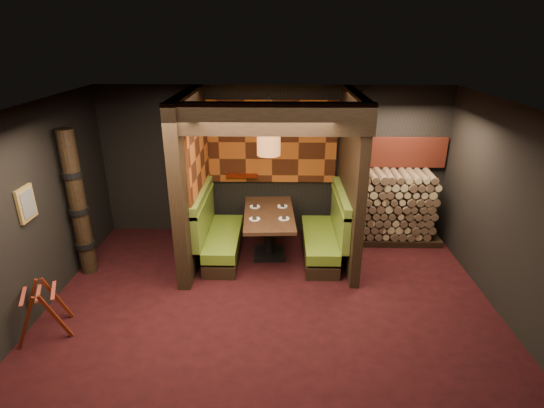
{
  "coord_description": "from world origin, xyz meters",
  "views": [
    {
      "loc": [
        0.11,
        -5.0,
        3.72
      ],
      "look_at": [
        0.0,
        1.3,
        1.15
      ],
      "focal_mm": 28.0,
      "sensor_mm": 36.0,
      "label": 1
    }
  ],
  "objects": [
    {
      "name": "floor",
      "position": [
        0.0,
        0.0,
        -0.01
      ],
      "size": [
        6.5,
        5.5,
        0.02
      ],
      "primitive_type": "cube",
      "color": "black",
      "rests_on": "ground"
    },
    {
      "name": "ceiling",
      "position": [
        0.0,
        0.0,
        2.86
      ],
      "size": [
        6.5,
        5.5,
        0.02
      ],
      "primitive_type": "cube",
      "color": "black",
      "rests_on": "ground"
    },
    {
      "name": "wall_back",
      "position": [
        0.0,
        2.76,
        1.43
      ],
      "size": [
        6.5,
        0.02,
        2.85
      ],
      "primitive_type": "cube",
      "color": "black",
      "rests_on": "ground"
    },
    {
      "name": "wall_front",
      "position": [
        0.0,
        -2.76,
        1.43
      ],
      "size": [
        6.5,
        0.02,
        2.85
      ],
      "primitive_type": "cube",
      "color": "black",
      "rests_on": "ground"
    },
    {
      "name": "wall_left",
      "position": [
        -3.26,
        0.0,
        1.43
      ],
      "size": [
        0.02,
        5.5,
        2.85
      ],
      "primitive_type": "cube",
      "color": "black",
      "rests_on": "ground"
    },
    {
      "name": "wall_right",
      "position": [
        3.26,
        0.0,
        1.43
      ],
      "size": [
        0.02,
        5.5,
        2.85
      ],
      "primitive_type": "cube",
      "color": "black",
      "rests_on": "ground"
    },
    {
      "name": "partition_left",
      "position": [
        -1.35,
        1.65,
        1.43
      ],
      "size": [
        0.2,
        2.2,
        2.85
      ],
      "primitive_type": "cube",
      "color": "black",
      "rests_on": "floor"
    },
    {
      "name": "partition_right",
      "position": [
        1.3,
        1.7,
        1.43
      ],
      "size": [
        0.15,
        2.1,
        2.85
      ],
      "primitive_type": "cube",
      "color": "black",
      "rests_on": "floor"
    },
    {
      "name": "header_beam",
      "position": [
        -0.02,
        0.7,
        2.63
      ],
      "size": [
        2.85,
        0.18,
        0.44
      ],
      "primitive_type": "cube",
      "color": "black",
      "rests_on": "partition_left"
    },
    {
      "name": "tapa_back_panel",
      "position": [
        -0.02,
        2.71,
        1.82
      ],
      "size": [
        2.4,
        0.06,
        1.55
      ],
      "primitive_type": "cube",
      "color": "#A64D19",
      "rests_on": "wall_back"
    },
    {
      "name": "tapa_side_panel",
      "position": [
        -1.23,
        1.82,
        1.85
      ],
      "size": [
        0.04,
        1.85,
        1.45
      ],
      "primitive_type": "cube",
      "color": "#A64D19",
      "rests_on": "partition_left"
    },
    {
      "name": "lacquer_shelf",
      "position": [
        -0.6,
        2.65,
        1.18
      ],
      "size": [
        0.6,
        0.12,
        0.07
      ],
      "primitive_type": "cube",
      "color": "#531104",
      "rests_on": "wall_back"
    },
    {
      "name": "booth_bench_left",
      "position": [
        -0.96,
        1.65,
        0.4
      ],
      "size": [
        0.68,
        1.6,
        1.14
      ],
      "color": "black",
      "rests_on": "floor"
    },
    {
      "name": "booth_bench_right",
      "position": [
        0.93,
        1.65,
        0.4
      ],
      "size": [
        0.68,
        1.6,
        1.14
      ],
      "color": "black",
      "rests_on": "floor"
    },
    {
      "name": "dining_table",
      "position": [
        -0.06,
        1.7,
        0.59
      ],
      "size": [
        0.92,
        1.6,
        0.82
      ],
      "color": "black",
      "rests_on": "floor"
    },
    {
      "name": "place_settings",
      "position": [
        -0.06,
        1.7,
        0.84
      ],
      "size": [
        0.69,
        0.74,
        0.03
      ],
      "color": "white",
      "rests_on": "dining_table"
    },
    {
      "name": "pendant_lamp",
      "position": [
        -0.06,
        1.65,
        2.09
      ],
      "size": [
        0.38,
        0.38,
        0.98
      ],
      "color": "#9D5B2F",
      "rests_on": "ceiling"
    },
    {
      "name": "framed_picture",
      "position": [
        -3.22,
        0.1,
        1.62
      ],
      "size": [
        0.05,
        0.36,
        0.46
      ],
      "color": "olive",
      "rests_on": "wall_left"
    },
    {
      "name": "luggage_rack",
      "position": [
        -2.97,
        -0.46,
        0.37
      ],
      "size": [
        0.82,
        0.71,
        0.74
      ],
      "color": "#4F1709",
      "rests_on": "floor"
    },
    {
      "name": "totem_column",
      "position": [
        -3.05,
        1.1,
        1.19
      ],
      "size": [
        0.31,
        0.31,
        2.4
      ],
      "color": "black",
      "rests_on": "floor"
    },
    {
      "name": "firewood_stack",
      "position": [
        2.29,
        2.35,
        0.68
      ],
      "size": [
        1.73,
        0.7,
        1.36
      ],
      "color": "black",
      "rests_on": "floor"
    },
    {
      "name": "mosaic_header",
      "position": [
        2.29,
        2.68,
        1.64
      ],
      "size": [
        1.83,
        0.1,
        0.56
      ],
      "primitive_type": "cube",
      "color": "maroon",
      "rests_on": "wall_back"
    },
    {
      "name": "bay_front_post",
      "position": [
        1.39,
        1.96,
        1.43
      ],
      "size": [
        0.08,
        0.08,
        2.85
      ],
      "primitive_type": "cube",
      "color": "black",
      "rests_on": "floor"
    }
  ]
}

